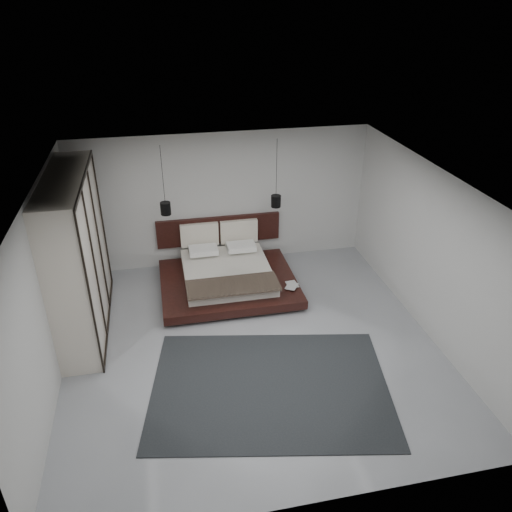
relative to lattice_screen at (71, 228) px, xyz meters
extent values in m
plane|color=#989AA0|center=(2.95, -2.45, -1.30)|extent=(6.00, 6.00, 0.00)
plane|color=white|center=(2.95, -2.45, 1.50)|extent=(6.00, 6.00, 0.00)
plane|color=#B9B9B6|center=(2.95, 0.55, 0.10)|extent=(6.00, 0.00, 6.00)
plane|color=#B9B9B6|center=(2.95, -5.45, 0.10)|extent=(6.00, 0.00, 6.00)
plane|color=#B9B9B6|center=(-0.05, -2.45, 0.10)|extent=(0.00, 6.00, 6.00)
plane|color=#B9B9B6|center=(5.95, -2.45, 0.10)|extent=(0.00, 6.00, 6.00)
cube|color=black|center=(0.00, 0.00, 0.00)|extent=(0.05, 0.90, 2.60)
cube|color=black|center=(2.83, -0.70, -1.26)|extent=(2.03, 1.66, 0.07)
cube|color=black|center=(2.83, -0.70, -1.14)|extent=(2.59, 2.13, 0.17)
cube|color=silver|center=(2.83, -0.58, -0.96)|extent=(1.66, 1.85, 0.20)
cube|color=black|center=(2.83, -1.30, -0.83)|extent=(1.68, 0.65, 0.05)
cube|color=white|center=(2.44, 0.13, -0.80)|extent=(0.57, 0.37, 0.11)
cube|color=white|center=(3.22, 0.13, -0.80)|extent=(0.57, 0.37, 0.11)
cube|color=white|center=(2.44, 0.00, -0.74)|extent=(0.57, 0.37, 0.11)
cube|color=white|center=(3.22, 0.00, -0.74)|extent=(0.57, 0.37, 0.11)
cube|color=black|center=(2.83, 0.51, -0.56)|extent=(2.59, 0.08, 0.60)
cube|color=silver|center=(2.41, 0.42, -0.59)|extent=(0.79, 0.10, 0.50)
cube|color=silver|center=(3.25, 0.42, -0.59)|extent=(0.79, 0.10, 0.50)
imported|color=#99724C|center=(3.89, -1.16, -1.05)|extent=(0.22, 0.28, 0.02)
imported|color=#99724C|center=(3.87, -1.19, -1.02)|extent=(0.31, 0.33, 0.02)
cylinder|color=black|center=(1.77, -0.15, 0.96)|extent=(0.01, 0.01, 1.08)
cylinder|color=black|center=(1.77, -0.15, 0.30)|extent=(0.20, 0.20, 0.24)
cylinder|color=#FFE0B2|center=(1.77, -0.15, 0.19)|extent=(0.15, 0.15, 0.01)
cylinder|color=black|center=(3.89, -0.15, 0.94)|extent=(0.01, 0.01, 1.11)
cylinder|color=black|center=(3.89, -0.15, 0.27)|extent=(0.19, 0.19, 0.23)
cylinder|color=#FFE0B2|center=(3.89, -0.15, 0.17)|extent=(0.14, 0.14, 0.01)
cube|color=beige|center=(0.25, -1.30, 0.06)|extent=(0.63, 2.72, 2.72)
cube|color=black|center=(0.58, -1.30, 1.39)|extent=(0.03, 2.72, 0.06)
cube|color=black|center=(0.58, -1.30, -1.27)|extent=(0.03, 2.72, 0.06)
cube|color=black|center=(0.58, -2.66, 0.06)|extent=(0.03, 0.05, 2.72)
cube|color=black|center=(0.58, -1.75, 0.06)|extent=(0.03, 0.05, 2.72)
cube|color=black|center=(0.58, -0.84, 0.06)|extent=(0.03, 0.05, 2.72)
cube|color=black|center=(0.58, 0.06, 0.06)|extent=(0.03, 0.05, 2.72)
cube|color=black|center=(3.01, -3.50, -1.29)|extent=(3.90, 3.10, 0.01)
camera|label=1|loc=(1.67, -8.94, 3.94)|focal=35.00mm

